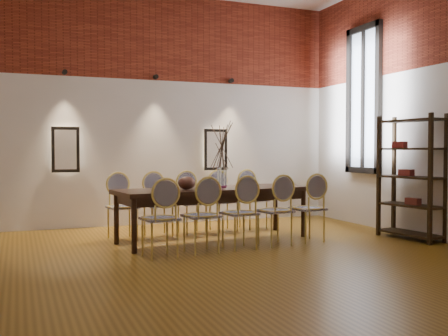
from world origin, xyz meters
name	(u,v)px	position (x,y,z in m)	size (l,w,h in m)	color
floor	(215,267)	(0.00, 0.00, -0.01)	(7.00, 7.00, 0.02)	brown
wall_back	(143,109)	(0.00, 3.55, 2.00)	(7.00, 0.10, 4.00)	silver
brick_band_back	(143,36)	(0.00, 3.48, 3.25)	(7.00, 0.02, 1.50)	maroon
niche_left	(65,150)	(-1.30, 3.45, 1.30)	(0.36, 0.06, 0.66)	#FFEAC6
niche_right	(215,150)	(1.30, 3.45, 1.30)	(0.36, 0.06, 0.66)	#FFEAC6
spot_fixture_left	(65,72)	(-1.30, 3.42, 2.55)	(0.08, 0.08, 0.10)	black
spot_fixture_mid	(156,77)	(0.20, 3.42, 2.55)	(0.08, 0.08, 0.10)	black
spot_fixture_right	(231,81)	(1.60, 3.42, 2.55)	(0.08, 0.08, 0.10)	black
window_glass	(364,99)	(3.46, 2.00, 2.15)	(0.02, 0.78, 2.38)	silver
window_frame	(363,99)	(3.44, 2.00, 2.15)	(0.08, 0.90, 2.50)	black
window_mullion	(363,99)	(3.44, 2.00, 2.15)	(0.06, 0.06, 2.40)	black
dining_table	(214,214)	(0.58, 1.58, 0.38)	(2.79, 0.90, 0.75)	black
chair_near_a	(160,218)	(-0.44, 0.72, 0.47)	(0.44, 0.44, 0.94)	#DCC25B
chair_near_b	(201,216)	(0.11, 0.79, 0.47)	(0.44, 0.44, 0.94)	#DCC25B
chair_near_c	(239,213)	(0.67, 0.86, 0.47)	(0.44, 0.44, 0.94)	#DCC25B
chair_near_d	(275,211)	(1.22, 0.93, 0.47)	(0.44, 0.44, 0.94)	#DCC25B
chair_near_e	(308,208)	(1.78, 1.00, 0.47)	(0.44, 0.44, 0.94)	#DCC25B
chair_far_a	(122,207)	(-0.62, 2.17, 0.47)	(0.44, 0.44, 0.94)	#DCC25B
chair_far_b	(158,205)	(-0.07, 2.24, 0.47)	(0.44, 0.44, 0.94)	#DCC25B
chair_far_c	(192,203)	(0.49, 2.31, 0.47)	(0.44, 0.44, 0.94)	#DCC25B
chair_far_d	(224,201)	(1.04, 2.38, 0.47)	(0.44, 0.44, 0.94)	#DCC25B
chair_far_e	(253,200)	(1.60, 2.44, 0.47)	(0.44, 0.44, 0.94)	#DCC25B
vase	(222,177)	(0.71, 1.60, 0.90)	(0.14, 0.14, 0.30)	silver
dried_branches	(222,146)	(0.71, 1.60, 1.35)	(0.50, 0.50, 0.70)	brown
bowl	(187,183)	(0.14, 1.48, 0.84)	(0.24, 0.24, 0.18)	brown
book	(214,187)	(0.61, 1.65, 0.77)	(0.26, 0.18, 0.03)	maroon
shelving_rack	(411,177)	(3.28, 0.64, 0.90)	(0.38, 1.00, 1.80)	black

